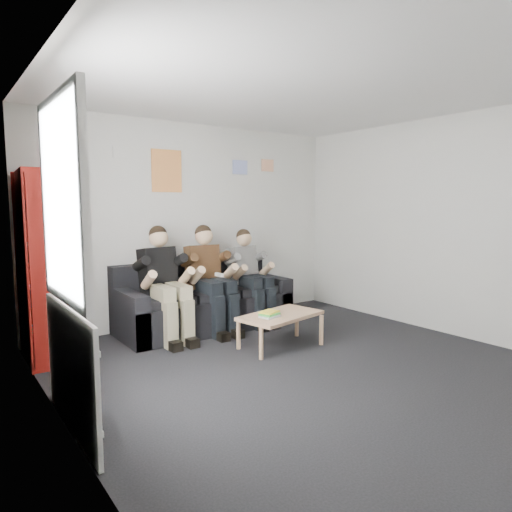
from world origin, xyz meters
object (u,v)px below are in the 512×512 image
at_px(coffee_table, 281,318).
at_px(person_right, 251,277).
at_px(sofa, 204,304).
at_px(bookshelf, 39,266).
at_px(person_left, 166,284).
at_px(person_middle, 211,279).

height_order(coffee_table, person_right, person_right).
bearing_deg(sofa, bookshelf, -177.51).
height_order(bookshelf, coffee_table, bookshelf).
xyz_separation_m(bookshelf, person_left, (1.35, -0.12, -0.30)).
distance_m(sofa, person_left, 0.75).
height_order(person_middle, person_right, person_middle).
xyz_separation_m(coffee_table, person_right, (0.31, 1.03, 0.31)).
bearing_deg(person_left, person_middle, -7.48).
bearing_deg(person_middle, sofa, 94.96).
bearing_deg(sofa, person_left, -161.85).
bearing_deg(bookshelf, coffee_table, -22.40).
xyz_separation_m(sofa, coffee_table, (0.31, -1.23, 0.03)).
xyz_separation_m(sofa, bookshelf, (-1.97, -0.09, 0.67)).
relative_size(sofa, person_middle, 1.65).
xyz_separation_m(coffee_table, person_middle, (-0.31, 1.03, 0.34)).
xyz_separation_m(sofa, person_right, (0.62, -0.20, 0.34)).
bearing_deg(coffee_table, bookshelf, 153.32).
height_order(person_left, person_middle, person_left).
relative_size(coffee_table, person_middle, 0.71).
xyz_separation_m(bookshelf, person_middle, (1.97, -0.12, -0.31)).
height_order(sofa, coffee_table, sofa).
distance_m(coffee_table, person_right, 1.12).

